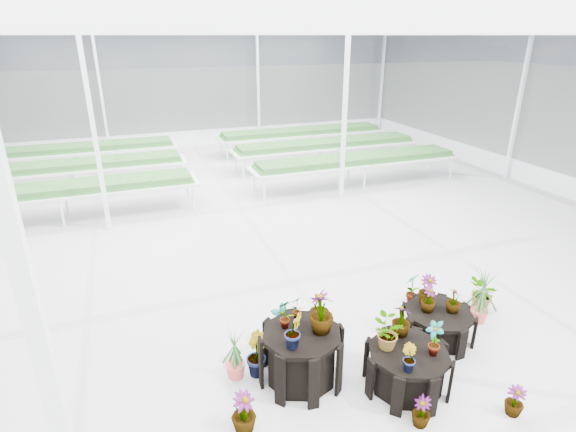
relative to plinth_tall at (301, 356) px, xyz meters
name	(u,v)px	position (x,y,z in m)	size (l,w,h in m)	color
ground_plane	(289,290)	(0.61, 2.13, -0.36)	(24.00, 24.00, 0.00)	gray
greenhouse_shell	(289,167)	(0.61, 2.13, 1.89)	(18.00, 24.00, 4.50)	white
steel_frame	(289,167)	(0.61, 2.13, 1.89)	(18.00, 24.00, 4.50)	silver
nursery_benches	(210,165)	(0.61, 9.33, 0.06)	(16.00, 7.00, 0.84)	silver
plinth_tall	(301,356)	(0.00, 0.00, 0.00)	(1.06, 1.06, 0.73)	black
plinth_mid	(407,369)	(1.20, -0.60, -0.08)	(1.06, 1.06, 0.56)	black
plinth_low	(437,325)	(2.20, 0.10, -0.13)	(1.03, 1.03, 0.46)	black
nursery_plants	(378,320)	(1.22, 0.18, 0.14)	(4.83, 2.80, 1.29)	#2C5727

